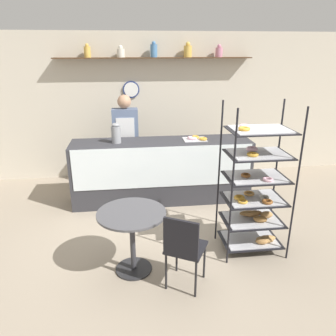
# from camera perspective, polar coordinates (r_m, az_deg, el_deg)

# --- Properties ---
(ground_plane) EXTENTS (14.00, 14.00, 0.00)m
(ground_plane) POSITION_cam_1_polar(r_m,az_deg,el_deg) (4.47, 0.73, -12.43)
(ground_plane) COLOR gray
(back_wall) EXTENTS (10.00, 0.30, 2.70)m
(back_wall) POSITION_cam_1_polar(r_m,az_deg,el_deg) (6.39, -2.36, 10.77)
(back_wall) COLOR beige
(back_wall) RESTS_ON ground_plane
(display_counter) EXTENTS (2.88, 0.66, 1.01)m
(display_counter) POSITION_cam_1_polar(r_m,az_deg,el_deg) (5.39, -1.09, -0.50)
(display_counter) COLOR #333338
(display_counter) RESTS_ON ground_plane
(pastry_rack) EXTENTS (0.77, 0.55, 1.85)m
(pastry_rack) POSITION_cam_1_polar(r_m,az_deg,el_deg) (4.07, 14.96, -3.97)
(pastry_rack) COLOR black
(pastry_rack) RESTS_ON ground_plane
(person_worker) EXTENTS (0.44, 0.24, 1.69)m
(person_worker) POSITION_cam_1_polar(r_m,az_deg,el_deg) (5.75, -7.35, 5.07)
(person_worker) COLOR #282833
(person_worker) RESTS_ON ground_plane
(cafe_table) EXTENTS (0.76, 0.76, 0.74)m
(cafe_table) POSITION_cam_1_polar(r_m,az_deg,el_deg) (3.68, -6.28, -10.15)
(cafe_table) COLOR #262628
(cafe_table) RESTS_ON ground_plane
(cafe_chair) EXTENTS (0.52, 0.52, 0.86)m
(cafe_chair) POSITION_cam_1_polar(r_m,az_deg,el_deg) (3.41, 2.73, -13.32)
(cafe_chair) COLOR black
(cafe_chair) RESTS_ON ground_plane
(coffee_carafe) EXTENTS (0.15, 0.15, 0.31)m
(coffee_carafe) POSITION_cam_1_polar(r_m,az_deg,el_deg) (5.17, -9.04, 6.00)
(coffee_carafe) COLOR gray
(coffee_carafe) RESTS_ON display_counter
(donut_tray_counter) EXTENTS (0.37, 0.30, 0.05)m
(donut_tray_counter) POSITION_cam_1_polar(r_m,az_deg,el_deg) (5.33, 4.81, 5.14)
(donut_tray_counter) COLOR silver
(donut_tray_counter) RESTS_ON display_counter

